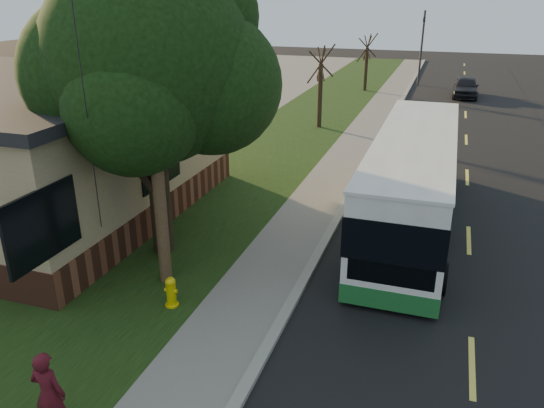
# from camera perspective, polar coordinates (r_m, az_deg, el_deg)

# --- Properties ---
(ground) EXTENTS (120.00, 120.00, 0.00)m
(ground) POSITION_cam_1_polar(r_m,az_deg,el_deg) (11.90, 0.70, -13.27)
(ground) COLOR black
(ground) RESTS_ON ground
(road) EXTENTS (8.00, 80.00, 0.01)m
(road) POSITION_cam_1_polar(r_m,az_deg,el_deg) (20.48, 20.29, 0.98)
(road) COLOR black
(road) RESTS_ON ground
(curb) EXTENTS (0.25, 80.00, 0.12)m
(curb) POSITION_cam_1_polar(r_m,az_deg,el_deg) (20.64, 9.23, 2.44)
(curb) COLOR gray
(curb) RESTS_ON ground
(sidewalk) EXTENTS (2.00, 80.00, 0.08)m
(sidewalk) POSITION_cam_1_polar(r_m,az_deg,el_deg) (20.82, 6.51, 2.69)
(sidewalk) COLOR slate
(sidewalk) RESTS_ON ground
(grass_verge) EXTENTS (5.00, 80.00, 0.07)m
(grass_verge) POSITION_cam_1_polar(r_m,az_deg,el_deg) (21.75, -2.54, 3.66)
(grass_verge) COLOR black
(grass_verge) RESTS_ON ground
(building_lot) EXTENTS (15.00, 80.00, 0.04)m
(building_lot) POSITION_cam_1_polar(r_m,az_deg,el_deg) (26.87, -22.98, 5.47)
(building_lot) COLOR slate
(building_lot) RESTS_ON ground
(fire_hydrant) EXTENTS (0.32, 0.32, 0.74)m
(fire_hydrant) POSITION_cam_1_polar(r_m,az_deg,el_deg) (12.57, -10.80, -9.26)
(fire_hydrant) COLOR yellow
(fire_hydrant) RESTS_ON grass_verge
(utility_pole) EXTENTS (2.86, 3.21, 9.07)m
(utility_pole) POSITION_cam_1_polar(r_m,az_deg,el_deg) (12.22, -12.91, 10.89)
(utility_pole) COLOR #473321
(utility_pole) RESTS_ON ground
(leafy_tree) EXTENTS (6.30, 6.00, 7.80)m
(leafy_tree) POSITION_cam_1_polar(r_m,az_deg,el_deg) (13.98, -12.70, 14.48)
(leafy_tree) COLOR black
(leafy_tree) RESTS_ON grass_verge
(bare_tree_near) EXTENTS (1.38, 1.21, 4.31)m
(bare_tree_near) POSITION_cam_1_polar(r_m,az_deg,el_deg) (28.41, 5.21, 12.34)
(bare_tree_near) COLOR black
(bare_tree_near) RESTS_ON grass_verge
(bare_tree_far) EXTENTS (1.38, 1.21, 4.03)m
(bare_tree_far) POSITION_cam_1_polar(r_m,az_deg,el_deg) (40.01, 10.11, 14.68)
(bare_tree_far) COLOR black
(bare_tree_far) RESTS_ON grass_verge
(traffic_signal) EXTENTS (0.18, 0.22, 5.50)m
(traffic_signal) POSITION_cam_1_polar(r_m,az_deg,el_deg) (43.49, 15.82, 16.32)
(traffic_signal) COLOR #2D2D30
(traffic_signal) RESTS_ON ground
(transit_bus) EXTENTS (2.47, 10.69, 2.90)m
(transit_bus) POSITION_cam_1_polar(r_m,az_deg,el_deg) (16.71, 14.88, 2.64)
(transit_bus) COLOR silver
(transit_bus) RESTS_ON ground
(skateboarder) EXTENTS (0.61, 0.43, 1.58)m
(skateboarder) POSITION_cam_1_polar(r_m,az_deg,el_deg) (9.71, -22.89, -18.30)
(skateboarder) COLOR #460E17
(skateboarder) RESTS_ON grass_verge
(skateboard_main) EXTENTS (0.64, 0.83, 0.08)m
(skateboard_main) POSITION_cam_1_polar(r_m,az_deg,el_deg) (15.25, -11.61, -4.73)
(skateboard_main) COLOR black
(skateboard_main) RESTS_ON grass_verge
(dumpster) EXTENTS (1.59, 1.42, 1.16)m
(dumpster) POSITION_cam_1_polar(r_m,az_deg,el_deg) (20.04, -18.64, 2.64)
(dumpster) COLOR black
(dumpster) RESTS_ON building_lot
(distant_car) EXTENTS (1.66, 4.07, 1.38)m
(distant_car) POSITION_cam_1_polar(r_m,az_deg,el_deg) (39.76, 20.11, 11.76)
(distant_car) COLOR black
(distant_car) RESTS_ON ground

